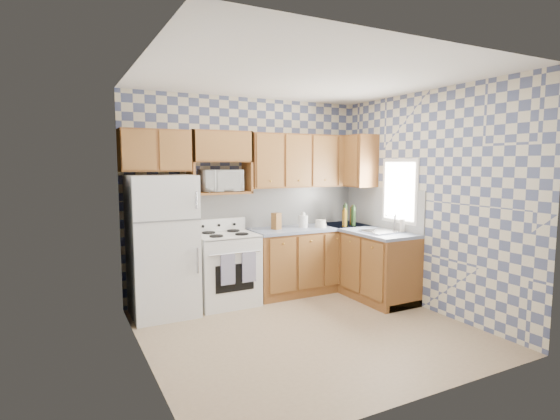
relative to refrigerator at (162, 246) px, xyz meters
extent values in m
plane|color=#8E7456|center=(1.27, -1.25, -0.84)|extent=(3.40, 3.40, 0.00)
cube|color=slate|center=(1.27, 0.35, 0.51)|extent=(3.40, 0.02, 2.70)
cube|color=slate|center=(2.97, -1.25, 0.51)|extent=(0.02, 3.20, 2.70)
cube|color=silver|center=(1.68, 0.34, 0.36)|extent=(2.60, 0.02, 0.56)
cube|color=silver|center=(2.96, -0.45, 0.36)|extent=(0.02, 1.60, 0.56)
cube|color=white|center=(0.00, 0.00, 0.00)|extent=(0.75, 0.70, 1.68)
cube|color=white|center=(0.80, 0.03, -0.39)|extent=(0.76, 0.65, 0.90)
cube|color=silver|center=(0.80, 0.03, 0.07)|extent=(0.76, 0.65, 0.02)
cube|color=white|center=(0.80, 0.30, 0.16)|extent=(0.76, 0.08, 0.17)
cube|color=navy|center=(0.71, -0.32, -0.30)|extent=(0.18, 0.02, 0.38)
cube|color=navy|center=(0.98, -0.32, -0.30)|extent=(0.18, 0.02, 0.38)
cube|color=brown|center=(2.10, 0.05, -0.40)|extent=(1.75, 0.60, 0.88)
cube|color=brown|center=(2.67, -0.45, -0.40)|extent=(0.60, 1.60, 0.88)
cube|color=slate|center=(2.10, 0.05, 0.06)|extent=(1.77, 0.63, 0.04)
cube|color=slate|center=(2.67, -0.45, 0.06)|extent=(0.63, 1.60, 0.04)
cube|color=brown|center=(2.10, 0.19, 1.01)|extent=(1.75, 0.33, 0.74)
cube|color=brown|center=(-0.02, 0.19, 1.13)|extent=(0.82, 0.33, 0.50)
cube|color=brown|center=(2.81, 0.00, 1.01)|extent=(0.33, 0.70, 0.74)
cube|color=brown|center=(0.80, 0.19, 0.60)|extent=(0.80, 0.33, 0.03)
imported|color=white|center=(0.82, 0.21, 0.75)|extent=(0.53, 0.37, 0.28)
cube|color=#B7B7BC|center=(2.67, -0.80, 0.09)|extent=(0.48, 0.40, 0.03)
cube|color=silver|center=(2.96, -0.80, 0.61)|extent=(0.02, 0.66, 0.86)
cylinder|color=black|center=(2.59, -0.11, 0.23)|extent=(0.07, 0.07, 0.30)
cylinder|color=black|center=(2.69, -0.17, 0.22)|extent=(0.07, 0.07, 0.28)
cylinder|color=#5A3C0E|center=(2.74, -0.07, 0.21)|extent=(0.07, 0.07, 0.26)
cylinder|color=#5A3C0E|center=(2.52, -0.19, 0.20)|extent=(0.07, 0.07, 0.24)
cube|color=brown|center=(1.56, 0.06, 0.19)|extent=(0.13, 0.13, 0.22)
cylinder|color=white|center=(1.97, 0.04, 0.16)|extent=(0.13, 0.13, 0.17)
cylinder|color=beige|center=(2.89, -0.94, 0.17)|extent=(0.06, 0.06, 0.17)
camera|label=1|loc=(-1.11, -5.19, 0.98)|focal=28.00mm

